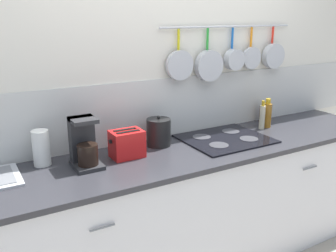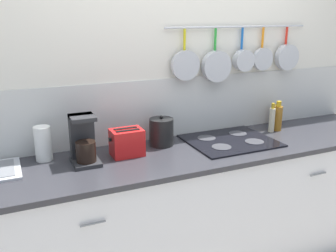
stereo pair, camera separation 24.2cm
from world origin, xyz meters
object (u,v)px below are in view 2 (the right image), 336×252
bottle_cooking_wine (278,118)px  bottle_dish_soap (275,116)px  paper_towel_roll (43,144)px  toaster (127,142)px  kettle (161,132)px  bottle_hot_sauce (272,119)px  coffee_maker (84,143)px

bottle_cooking_wine → bottle_dish_soap: (0.08, 0.13, -0.03)m
paper_towel_roll → bottle_cooking_wine: bearing=-2.9°
toaster → bottle_cooking_wine: size_ratio=0.94×
kettle → bottle_hot_sauce: (0.91, -0.07, 0.01)m
coffee_maker → bottle_dish_soap: size_ratio=1.75×
bottle_cooking_wine → coffee_maker: bearing=-178.4°
toaster → bottle_dish_soap: bearing=7.2°
paper_towel_roll → coffee_maker: bearing=-30.0°
bottle_cooking_wine → paper_towel_roll: bearing=177.1°
toaster → bottle_dish_soap: toaster is taller
toaster → kettle: kettle is taller
bottle_hot_sauce → bottle_cooking_wine: 0.07m
paper_towel_roll → bottle_dish_soap: (1.85, 0.04, -0.03)m
coffee_maker → bottle_dish_soap: 1.63m
paper_towel_roll → toaster: paper_towel_roll is taller
paper_towel_roll → bottle_dish_soap: 1.85m
toaster → kettle: (0.28, 0.09, 0.01)m
coffee_maker → bottle_cooking_wine: bearing=1.6°
paper_towel_roll → kettle: size_ratio=1.02×
kettle → bottle_dish_soap: size_ratio=1.26×
bottle_hot_sauce → bottle_dish_soap: bottle_hot_sauce is taller
kettle → bottle_dish_soap: bearing=4.2°
kettle → bottle_cooking_wine: bottle_cooking_wine is taller
paper_towel_roll → kettle: paper_towel_roll is taller
bottle_dish_soap → bottle_cooking_wine: bearing=-121.8°
coffee_maker → kettle: 0.57m
bottle_hot_sauce → paper_towel_roll: bearing=176.5°
bottle_cooking_wine → toaster: bearing=-178.1°
bottle_cooking_wine → bottle_hot_sauce: bearing=-167.0°
paper_towel_roll → bottle_hot_sauce: bearing=-3.5°
bottle_hot_sauce → bottle_cooking_wine: bottle_cooking_wine is taller
kettle → bottle_dish_soap: kettle is taller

